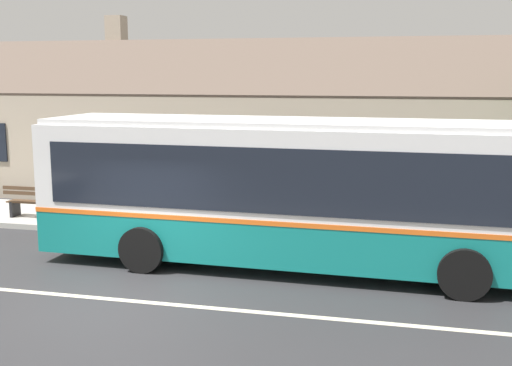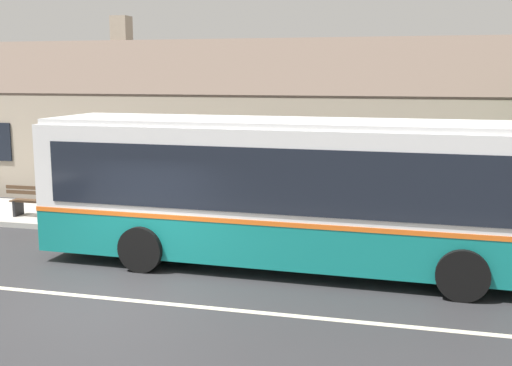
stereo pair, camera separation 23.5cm
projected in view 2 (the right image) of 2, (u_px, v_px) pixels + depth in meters
ground_plane at (115, 299)px, 12.17m from camera, size 300.00×300.00×0.00m
sidewalk_far at (214, 224)px, 17.88m from camera, size 60.00×3.00×0.15m
lane_divider_stripe at (115, 299)px, 12.17m from camera, size 60.00×0.16×0.01m
community_building at (277, 136)px, 24.50m from camera, size 25.47×10.00×6.56m
transit_bus at (296, 189)px, 13.93m from camera, size 11.43×2.96×3.25m
bench_by_building at (35, 203)px, 18.40m from camera, size 1.54×0.51×0.94m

